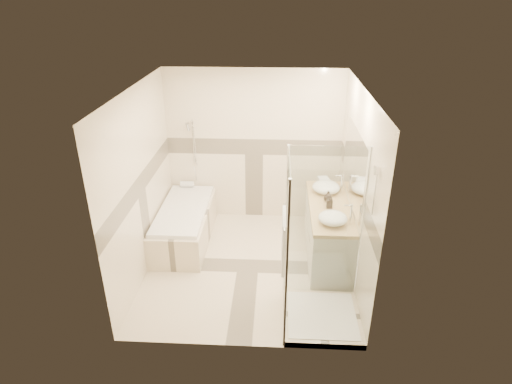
{
  "coord_description": "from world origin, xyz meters",
  "views": [
    {
      "loc": [
        0.38,
        -5.0,
        3.6
      ],
      "look_at": [
        0.1,
        0.25,
        1.05
      ],
      "focal_mm": 30.0,
      "sensor_mm": 36.0,
      "label": 1
    }
  ],
  "objects_px": {
    "shower_enclosure": "(313,282)",
    "amenity_bottle_a": "(329,202)",
    "vessel_sink_near": "(326,187)",
    "vanity": "(328,231)",
    "bathtub": "(185,222)",
    "vessel_sink_far": "(333,218)",
    "amenity_bottle_b": "(328,196)"
  },
  "relations": [
    {
      "from": "amenity_bottle_a",
      "to": "shower_enclosure",
      "type": "bearing_deg",
      "value": -102.81
    },
    {
      "from": "shower_enclosure",
      "to": "vessel_sink_far",
      "type": "xyz_separation_m",
      "value": [
        0.27,
        0.77,
        0.42
      ]
    },
    {
      "from": "shower_enclosure",
      "to": "vessel_sink_near",
      "type": "relative_size",
      "value": 5.03
    },
    {
      "from": "vanity",
      "to": "shower_enclosure",
      "type": "distance_m",
      "value": 1.31
    },
    {
      "from": "vanity",
      "to": "shower_enclosure",
      "type": "height_order",
      "value": "shower_enclosure"
    },
    {
      "from": "vanity",
      "to": "vessel_sink_near",
      "type": "height_order",
      "value": "vessel_sink_near"
    },
    {
      "from": "shower_enclosure",
      "to": "amenity_bottle_a",
      "type": "distance_m",
      "value": 1.3
    },
    {
      "from": "vanity",
      "to": "vessel_sink_near",
      "type": "xyz_separation_m",
      "value": [
        -0.02,
        0.41,
        0.5
      ]
    },
    {
      "from": "amenity_bottle_b",
      "to": "amenity_bottle_a",
      "type": "bearing_deg",
      "value": -90.0
    },
    {
      "from": "vessel_sink_near",
      "to": "vanity",
      "type": "bearing_deg",
      "value": -87.23
    },
    {
      "from": "vessel_sink_near",
      "to": "amenity_bottle_b",
      "type": "height_order",
      "value": "vessel_sink_near"
    },
    {
      "from": "bathtub",
      "to": "amenity_bottle_b",
      "type": "relative_size",
      "value": 10.75
    },
    {
      "from": "vanity",
      "to": "amenity_bottle_a",
      "type": "relative_size",
      "value": 9.05
    },
    {
      "from": "vessel_sink_near",
      "to": "vessel_sink_far",
      "type": "xyz_separation_m",
      "value": [
        0.0,
        -0.91,
        -0.01
      ]
    },
    {
      "from": "vanity",
      "to": "vessel_sink_near",
      "type": "relative_size",
      "value": 4.0
    },
    {
      "from": "shower_enclosure",
      "to": "amenity_bottle_a",
      "type": "height_order",
      "value": "shower_enclosure"
    },
    {
      "from": "vessel_sink_near",
      "to": "amenity_bottle_b",
      "type": "xyz_separation_m",
      "value": [
        0.0,
        -0.3,
        -0.0
      ]
    },
    {
      "from": "shower_enclosure",
      "to": "amenity_bottle_a",
      "type": "bearing_deg",
      "value": 77.19
    },
    {
      "from": "bathtub",
      "to": "amenity_bottle_a",
      "type": "relative_size",
      "value": 9.5
    },
    {
      "from": "bathtub",
      "to": "amenity_bottle_a",
      "type": "xyz_separation_m",
      "value": [
        2.13,
        -0.42,
        0.63
      ]
    },
    {
      "from": "vessel_sink_far",
      "to": "amenity_bottle_b",
      "type": "bearing_deg",
      "value": 90.0
    },
    {
      "from": "vessel_sink_far",
      "to": "vanity",
      "type": "bearing_deg",
      "value": 87.71
    },
    {
      "from": "bathtub",
      "to": "shower_enclosure",
      "type": "xyz_separation_m",
      "value": [
        1.86,
        -1.62,
        0.2
      ]
    },
    {
      "from": "amenity_bottle_a",
      "to": "vessel_sink_far",
      "type": "bearing_deg",
      "value": -90.0
    },
    {
      "from": "vessel_sink_far",
      "to": "amenity_bottle_a",
      "type": "height_order",
      "value": "amenity_bottle_a"
    },
    {
      "from": "vessel_sink_near",
      "to": "amenity_bottle_b",
      "type": "relative_size",
      "value": 2.56
    },
    {
      "from": "vanity",
      "to": "amenity_bottle_a",
      "type": "bearing_deg",
      "value": -105.66
    },
    {
      "from": "vessel_sink_near",
      "to": "vessel_sink_far",
      "type": "relative_size",
      "value": 1.09
    },
    {
      "from": "bathtub",
      "to": "amenity_bottle_b",
      "type": "xyz_separation_m",
      "value": [
        2.13,
        -0.24,
        0.62
      ]
    },
    {
      "from": "shower_enclosure",
      "to": "amenity_bottle_b",
      "type": "bearing_deg",
      "value": 78.83
    },
    {
      "from": "vanity",
      "to": "amenity_bottle_b",
      "type": "relative_size",
      "value": 10.25
    },
    {
      "from": "shower_enclosure",
      "to": "amenity_bottle_b",
      "type": "height_order",
      "value": "shower_enclosure"
    }
  ]
}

